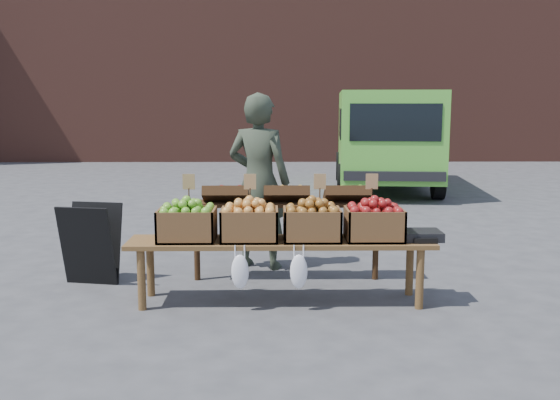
{
  "coord_description": "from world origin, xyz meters",
  "views": [
    {
      "loc": [
        -0.32,
        -5.81,
        1.77
      ],
      "look_at": [
        -0.24,
        0.09,
        0.85
      ],
      "focal_mm": 40.0,
      "sensor_mm": 36.0,
      "label": 1
    }
  ],
  "objects_px": {
    "display_bench": "(281,271)",
    "crate_golden_apples": "(187,225)",
    "weighing_scale": "(421,235)",
    "chalkboard_sign": "(91,244)",
    "delivery_van": "(385,141)",
    "back_table": "(286,229)",
    "vendor": "(259,181)",
    "crate_green_apples": "(374,224)",
    "crate_russet_pears": "(250,224)",
    "crate_red_apples": "(312,224)"
  },
  "relations": [
    {
      "from": "crate_russet_pears",
      "to": "weighing_scale",
      "type": "relative_size",
      "value": 1.47
    },
    {
      "from": "back_table",
      "to": "weighing_scale",
      "type": "distance_m",
      "value": 1.39
    },
    {
      "from": "vendor",
      "to": "display_bench",
      "type": "relative_size",
      "value": 0.7
    },
    {
      "from": "display_bench",
      "to": "crate_golden_apples",
      "type": "xyz_separation_m",
      "value": [
        -0.83,
        0.0,
        0.42
      ]
    },
    {
      "from": "delivery_van",
      "to": "crate_green_apples",
      "type": "relative_size",
      "value": 8.9
    },
    {
      "from": "back_table",
      "to": "display_bench",
      "type": "xyz_separation_m",
      "value": [
        -0.07,
        -0.72,
        -0.24
      ]
    },
    {
      "from": "chalkboard_sign",
      "to": "crate_golden_apples",
      "type": "xyz_separation_m",
      "value": [
        1.03,
        -0.61,
        0.31
      ]
    },
    {
      "from": "crate_green_apples",
      "to": "display_bench",
      "type": "bearing_deg",
      "value": 180.0
    },
    {
      "from": "crate_red_apples",
      "to": "weighing_scale",
      "type": "relative_size",
      "value": 1.47
    },
    {
      "from": "delivery_van",
      "to": "crate_golden_apples",
      "type": "height_order",
      "value": "delivery_van"
    },
    {
      "from": "crate_golden_apples",
      "to": "crate_russet_pears",
      "type": "bearing_deg",
      "value": 0.0
    },
    {
      "from": "crate_golden_apples",
      "to": "crate_green_apples",
      "type": "bearing_deg",
      "value": 0.0
    },
    {
      "from": "crate_golden_apples",
      "to": "display_bench",
      "type": "bearing_deg",
      "value": 0.0
    },
    {
      "from": "display_bench",
      "to": "weighing_scale",
      "type": "xyz_separation_m",
      "value": [
        1.25,
        0.0,
        0.33
      ]
    },
    {
      "from": "crate_golden_apples",
      "to": "weighing_scale",
      "type": "xyz_separation_m",
      "value": [
        2.08,
        0.0,
        -0.1
      ]
    },
    {
      "from": "delivery_van",
      "to": "back_table",
      "type": "bearing_deg",
      "value": -102.5
    },
    {
      "from": "crate_green_apples",
      "to": "vendor",
      "type": "bearing_deg",
      "value": 130.43
    },
    {
      "from": "vendor",
      "to": "crate_russet_pears",
      "type": "height_order",
      "value": "vendor"
    },
    {
      "from": "crate_russet_pears",
      "to": "crate_red_apples",
      "type": "bearing_deg",
      "value": 0.0
    },
    {
      "from": "crate_russet_pears",
      "to": "weighing_scale",
      "type": "bearing_deg",
      "value": 0.0
    },
    {
      "from": "vendor",
      "to": "crate_russet_pears",
      "type": "distance_m",
      "value": 1.24
    },
    {
      "from": "crate_red_apples",
      "to": "back_table",
      "type": "bearing_deg",
      "value": 106.06
    },
    {
      "from": "crate_golden_apples",
      "to": "crate_red_apples",
      "type": "xyz_separation_m",
      "value": [
        1.1,
        0.0,
        0.0
      ]
    },
    {
      "from": "display_bench",
      "to": "crate_golden_apples",
      "type": "bearing_deg",
      "value": 180.0
    },
    {
      "from": "crate_red_apples",
      "to": "weighing_scale",
      "type": "bearing_deg",
      "value": 0.0
    },
    {
      "from": "crate_golden_apples",
      "to": "weighing_scale",
      "type": "height_order",
      "value": "crate_golden_apples"
    },
    {
      "from": "vendor",
      "to": "crate_green_apples",
      "type": "distance_m",
      "value": 1.62
    },
    {
      "from": "vendor",
      "to": "display_bench",
      "type": "xyz_separation_m",
      "value": [
        0.22,
        -1.22,
        -0.65
      ]
    },
    {
      "from": "crate_green_apples",
      "to": "weighing_scale",
      "type": "bearing_deg",
      "value": 0.0
    },
    {
      "from": "chalkboard_sign",
      "to": "back_table",
      "type": "relative_size",
      "value": 0.38
    },
    {
      "from": "chalkboard_sign",
      "to": "delivery_van",
      "type": "bearing_deg",
      "value": 69.73
    },
    {
      "from": "back_table",
      "to": "crate_russet_pears",
      "type": "xyz_separation_m",
      "value": [
        -0.34,
        -0.72,
        0.19
      ]
    },
    {
      "from": "display_bench",
      "to": "weighing_scale",
      "type": "height_order",
      "value": "weighing_scale"
    },
    {
      "from": "vendor",
      "to": "back_table",
      "type": "xyz_separation_m",
      "value": [
        0.28,
        -0.5,
        -0.42
      ]
    },
    {
      "from": "crate_green_apples",
      "to": "crate_red_apples",
      "type": "bearing_deg",
      "value": 180.0
    },
    {
      "from": "crate_golden_apples",
      "to": "crate_red_apples",
      "type": "height_order",
      "value": "same"
    },
    {
      "from": "delivery_van",
      "to": "crate_red_apples",
      "type": "xyz_separation_m",
      "value": [
        -1.98,
        -7.47,
        -0.29
      ]
    },
    {
      "from": "crate_golden_apples",
      "to": "crate_red_apples",
      "type": "relative_size",
      "value": 1.0
    },
    {
      "from": "crate_golden_apples",
      "to": "vendor",
      "type": "bearing_deg",
      "value": 63.45
    },
    {
      "from": "weighing_scale",
      "to": "delivery_van",
      "type": "bearing_deg",
      "value": 82.34
    },
    {
      "from": "crate_red_apples",
      "to": "crate_russet_pears",
      "type": "bearing_deg",
      "value": 180.0
    },
    {
      "from": "chalkboard_sign",
      "to": "crate_green_apples",
      "type": "bearing_deg",
      "value": -2.1
    },
    {
      "from": "vendor",
      "to": "crate_golden_apples",
      "type": "relative_size",
      "value": 3.75
    },
    {
      "from": "crate_red_apples",
      "to": "weighing_scale",
      "type": "height_order",
      "value": "crate_red_apples"
    },
    {
      "from": "chalkboard_sign",
      "to": "crate_green_apples",
      "type": "xyz_separation_m",
      "value": [
        2.68,
        -0.61,
        0.31
      ]
    },
    {
      "from": "vendor",
      "to": "crate_red_apples",
      "type": "relative_size",
      "value": 3.75
    },
    {
      "from": "chalkboard_sign",
      "to": "display_bench",
      "type": "distance_m",
      "value": 1.96
    },
    {
      "from": "delivery_van",
      "to": "crate_golden_apples",
      "type": "bearing_deg",
      "value": -106.96
    },
    {
      "from": "vendor",
      "to": "weighing_scale",
      "type": "height_order",
      "value": "vendor"
    },
    {
      "from": "display_bench",
      "to": "crate_red_apples",
      "type": "distance_m",
      "value": 0.51
    }
  ]
}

